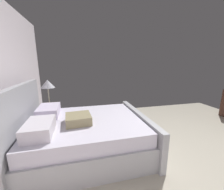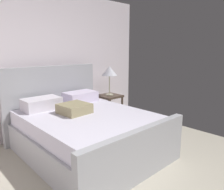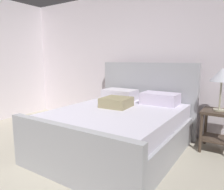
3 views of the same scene
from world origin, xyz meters
name	(u,v)px [view 1 (image 1 of 3)]	position (x,y,z in m)	size (l,w,h in m)	color
ground_plane	(184,151)	(0.00, 0.00, -0.01)	(5.14, 5.88, 0.02)	#B2AA97
bed	(83,134)	(0.42, 1.80, 0.35)	(1.76, 2.12, 1.26)	#A7A8AD
nightstand_right	(51,112)	(1.62, 2.54, 0.40)	(0.44, 0.44, 0.60)	#413328
table_lamp_right	(48,84)	(1.62, 2.54, 1.10)	(0.32, 0.32, 0.61)	#B7B293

